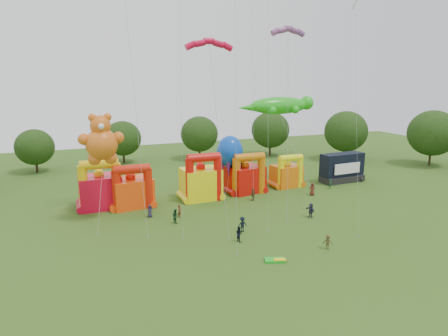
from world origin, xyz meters
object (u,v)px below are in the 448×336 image
object	(u,v)px
teddy_bear_kite	(101,163)
spectator_0	(150,211)
octopus_kite	(229,165)
spectator_4	(253,194)
bouncy_castle_2	(201,181)
bouncy_castle_0	(100,189)
gecko_kite	(289,134)
stage_trailer	(342,168)

from	to	relation	value
teddy_bear_kite	spectator_0	world-z (taller)	teddy_bear_kite
octopus_kite	spectator_4	world-z (taller)	octopus_kite
bouncy_castle_2	spectator_0	world-z (taller)	bouncy_castle_2
bouncy_castle_0	spectator_4	distance (m)	21.95
teddy_bear_kite	spectator_4	bearing A→B (deg)	5.45
bouncy_castle_0	gecko_kite	bearing A→B (deg)	1.56
spectator_0	spectator_4	distance (m)	15.82
bouncy_castle_0	spectator_0	distance (m)	8.70
gecko_kite	teddy_bear_kite	bearing A→B (deg)	-166.26
spectator_0	octopus_kite	bearing A→B (deg)	0.85
bouncy_castle_0	spectator_4	world-z (taller)	bouncy_castle_0
octopus_kite	spectator_4	distance (m)	6.33
bouncy_castle_2	octopus_kite	xyz separation A→B (m)	(4.94, 1.20, 1.94)
octopus_kite	spectator_4	xyz separation A→B (m)	(2.01, -4.71, -3.73)
bouncy_castle_0	teddy_bear_kite	bearing A→B (deg)	-90.39
bouncy_castle_0	stage_trailer	world-z (taller)	bouncy_castle_0
stage_trailer	bouncy_castle_0	bearing A→B (deg)	179.94
stage_trailer	teddy_bear_kite	size ratio (longest dim) A/B	0.58
bouncy_castle_2	teddy_bear_kite	world-z (taller)	teddy_bear_kite
stage_trailer	spectator_0	size ratio (longest dim) A/B	4.79
teddy_bear_kite	spectator_4	distance (m)	22.60
stage_trailer	spectator_4	size ratio (longest dim) A/B	4.22
bouncy_castle_2	spectator_0	bearing A→B (deg)	-149.06
stage_trailer	teddy_bear_kite	world-z (taller)	teddy_bear_kite
bouncy_castle_0	teddy_bear_kite	world-z (taller)	teddy_bear_kite
spectator_0	stage_trailer	bearing A→B (deg)	-14.19
teddy_bear_kite	octopus_kite	size ratio (longest dim) A/B	1.51
spectator_0	bouncy_castle_0	bearing A→B (deg)	107.52
stage_trailer	spectator_0	xyz separation A→B (m)	(-34.96, -6.28, -1.61)
stage_trailer	teddy_bear_kite	distance (m)	41.55
gecko_kite	spectator_4	size ratio (longest dim) A/B	7.83
bouncy_castle_0	gecko_kite	xyz separation A→B (m)	(30.36, 0.83, 6.15)
teddy_bear_kite	spectator_4	size ratio (longest dim) A/B	7.26
spectator_4	spectator_0	bearing A→B (deg)	-28.64
stage_trailer	octopus_kite	world-z (taller)	octopus_kite
octopus_kite	spectator_4	size ratio (longest dim) A/B	4.81
octopus_kite	spectator_0	distance (m)	15.64
stage_trailer	spectator_4	world-z (taller)	stage_trailer
bouncy_castle_2	teddy_bear_kite	distance (m)	16.33
teddy_bear_kite	gecko_kite	world-z (taller)	gecko_kite
spectator_4	gecko_kite	bearing A→B (deg)	176.03
teddy_bear_kite	spectator_4	xyz separation A→B (m)	(21.44, 2.04, -6.86)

